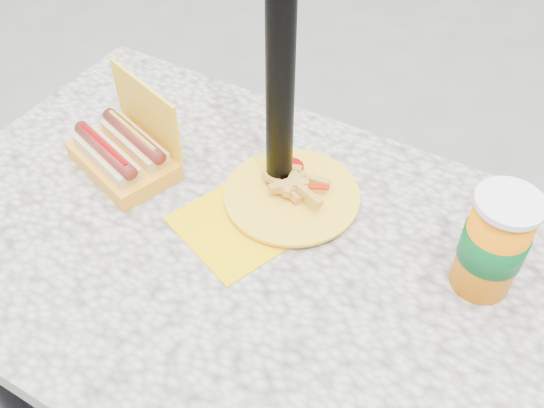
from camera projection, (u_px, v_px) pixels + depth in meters
The scene contains 5 objects.
picnic_table at pixel (237, 276), 1.16m from camera, with size 1.20×0.80×0.75m.
umbrella_pole at pixel (281, 23), 0.93m from camera, with size 0.05×0.05×2.20m, color black.
hotdog_box at pixel (124, 152), 1.19m from camera, with size 0.25×0.20×0.17m.
fries_plate at pixel (287, 196), 1.14m from camera, with size 0.31×0.36×0.05m.
soda_cup at pixel (494, 244), 0.95m from camera, with size 0.10×0.10×0.20m.
Camera 1 is at (0.41, -0.58, 1.58)m, focal length 40.00 mm.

